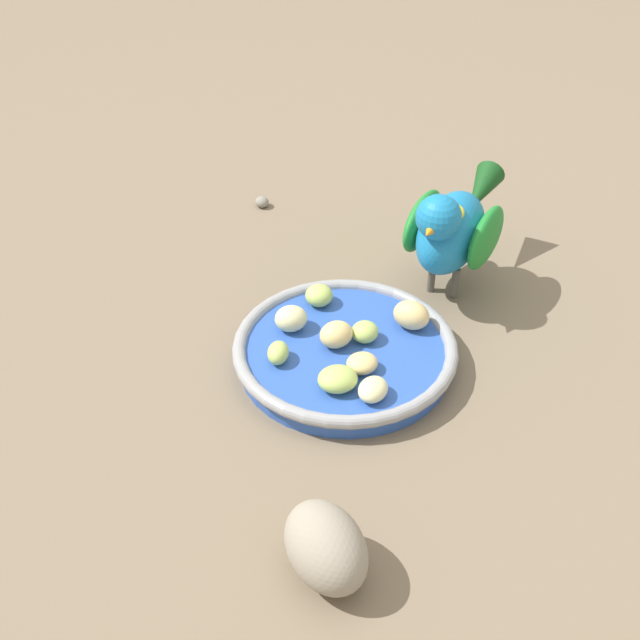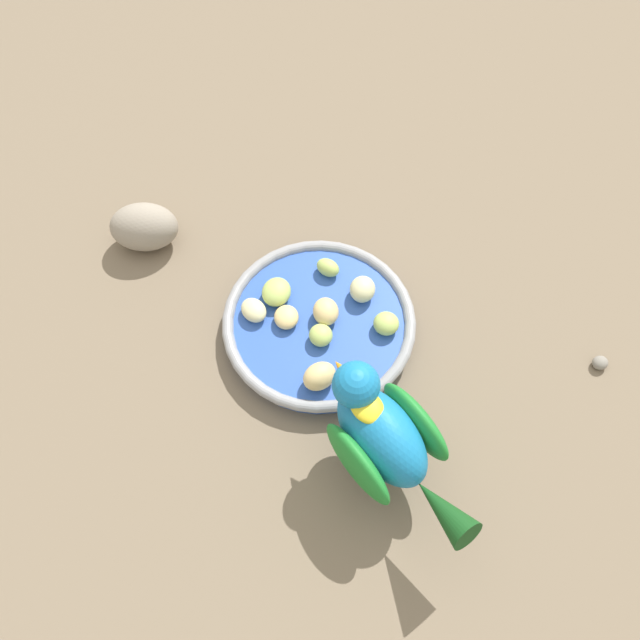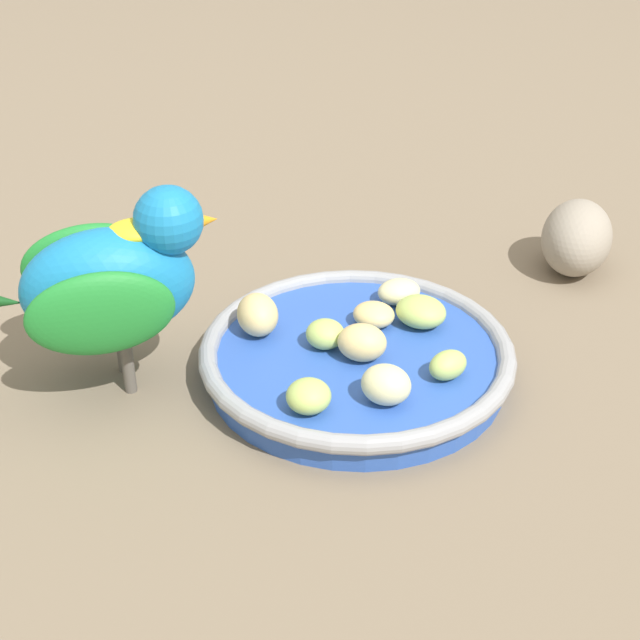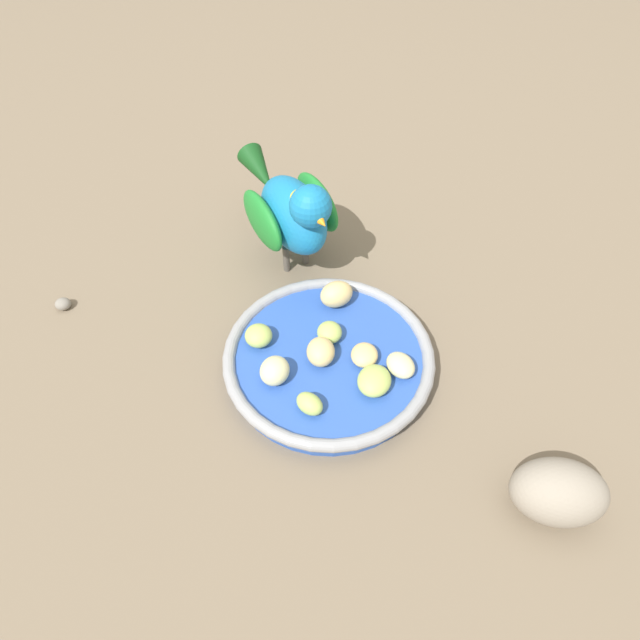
% 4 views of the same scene
% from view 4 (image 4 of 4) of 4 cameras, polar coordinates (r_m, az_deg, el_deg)
% --- Properties ---
extents(ground_plane, '(4.00, 4.00, 0.00)m').
position_cam_4_polar(ground_plane, '(0.60, -1.34, -6.22)').
color(ground_plane, '#756651').
extents(feeding_bowl, '(0.23, 0.23, 0.03)m').
position_cam_4_polar(feeding_bowl, '(0.60, 0.70, -4.05)').
color(feeding_bowl, '#2D56B7').
rests_on(feeding_bowl, ground_plane).
extents(apple_piece_0, '(0.04, 0.03, 0.03)m').
position_cam_4_polar(apple_piece_0, '(0.58, -0.13, -3.30)').
color(apple_piece_0, '#E5C67F').
rests_on(apple_piece_0, feeding_bowl).
extents(apple_piece_1, '(0.04, 0.04, 0.02)m').
position_cam_4_polar(apple_piece_1, '(0.60, -6.55, -1.62)').
color(apple_piece_1, '#B2CC66').
rests_on(apple_piece_1, feeding_bowl).
extents(apple_piece_2, '(0.05, 0.05, 0.02)m').
position_cam_4_polar(apple_piece_2, '(0.57, 5.41, -6.26)').
color(apple_piece_2, '#B2CC66').
rests_on(apple_piece_2, feeding_bowl).
extents(apple_piece_3, '(0.04, 0.05, 0.03)m').
position_cam_4_polar(apple_piece_3, '(0.63, 1.52, 2.68)').
color(apple_piece_3, '#E5C67F').
rests_on(apple_piece_3, feeding_bowl).
extents(apple_piece_4, '(0.04, 0.04, 0.03)m').
position_cam_4_polar(apple_piece_4, '(0.57, -4.90, -5.24)').
color(apple_piece_4, beige).
rests_on(apple_piece_4, feeding_bowl).
extents(apple_piece_5, '(0.04, 0.04, 0.02)m').
position_cam_4_polar(apple_piece_5, '(0.58, 8.12, -4.64)').
color(apple_piece_5, beige).
rests_on(apple_piece_5, feeding_bowl).
extents(apple_piece_6, '(0.03, 0.03, 0.02)m').
position_cam_4_polar(apple_piece_6, '(0.60, 0.80, -1.29)').
color(apple_piece_6, '#B2CC66').
rests_on(apple_piece_6, feeding_bowl).
extents(apple_piece_7, '(0.04, 0.04, 0.02)m').
position_cam_4_polar(apple_piece_7, '(0.55, -1.37, -8.64)').
color(apple_piece_7, '#B2CC66').
rests_on(apple_piece_7, feeding_bowl).
extents(apple_piece_8, '(0.04, 0.03, 0.02)m').
position_cam_4_polar(apple_piece_8, '(0.59, 4.41, -3.62)').
color(apple_piece_8, '#E5C67F').
rests_on(apple_piece_8, feeding_bowl).
extents(parrot, '(0.20, 0.13, 0.15)m').
position_cam_4_polar(parrot, '(0.67, -3.11, 11.29)').
color(parrot, '#59544C').
rests_on(parrot, ground_plane).
extents(rock_large, '(0.07, 0.09, 0.06)m').
position_cam_4_polar(rock_large, '(0.55, 23.18, -16.00)').
color(rock_large, gray).
rests_on(rock_large, ground_plane).
extents(pebble_0, '(0.02, 0.02, 0.01)m').
position_cam_4_polar(pebble_0, '(0.73, -25.13, 1.51)').
color(pebble_0, gray).
rests_on(pebble_0, ground_plane).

